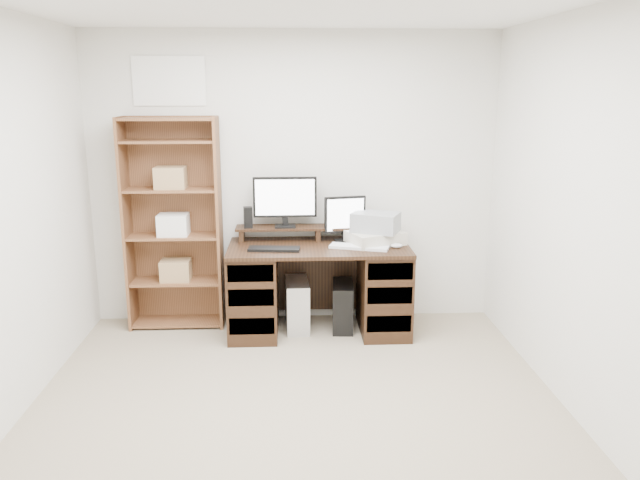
{
  "coord_description": "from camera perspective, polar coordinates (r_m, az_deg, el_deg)",
  "views": [
    {
      "loc": [
        -0.02,
        -3.37,
        2.03
      ],
      "look_at": [
        0.2,
        1.43,
        0.85
      ],
      "focal_mm": 35.0,
      "sensor_mm": 36.0,
      "label": 1
    }
  ],
  "objects": [
    {
      "name": "basket",
      "position": [
        5.21,
        5.11,
        1.64
      ],
      "size": [
        0.45,
        0.39,
        0.16
      ],
      "primitive_type": "cube",
      "rotation": [
        0.0,
        0.0,
        -0.42
      ],
      "color": "gray",
      "rests_on": "printer"
    },
    {
      "name": "printer",
      "position": [
        5.24,
        5.07,
        0.21
      ],
      "size": [
        0.53,
        0.47,
        0.11
      ],
      "primitive_type": "cube",
      "rotation": [
        0.0,
        0.0,
        0.41
      ],
      "color": "beige",
      "rests_on": "desk"
    },
    {
      "name": "keyboard_black",
      "position": [
        5.04,
        -4.22,
        -0.82
      ],
      "size": [
        0.43,
        0.18,
        0.02
      ],
      "primitive_type": "cube",
      "rotation": [
        0.0,
        0.0,
        -0.1
      ],
      "color": "black",
      "rests_on": "desk"
    },
    {
      "name": "riser_shelf",
      "position": [
        5.36,
        -0.21,
        1.0
      ],
      "size": [
        1.4,
        0.22,
        0.12
      ],
      "color": "black",
      "rests_on": "desk"
    },
    {
      "name": "mouse",
      "position": [
        5.14,
        7.02,
        -0.51
      ],
      "size": [
        0.12,
        0.1,
        0.04
      ],
      "primitive_type": "ellipsoid",
      "rotation": [
        0.0,
        0.0,
        0.38
      ],
      "color": "silver",
      "rests_on": "desk"
    },
    {
      "name": "tower_black",
      "position": [
        5.39,
        2.09,
        -6.03
      ],
      "size": [
        0.2,
        0.41,
        0.4
      ],
      "rotation": [
        0.0,
        0.0,
        -0.07
      ],
      "color": "black",
      "rests_on": "ground"
    },
    {
      "name": "speaker",
      "position": [
        5.31,
        -6.6,
        2.07
      ],
      "size": [
        0.08,
        0.08,
        0.18
      ],
      "primitive_type": "cube",
      "rotation": [
        0.0,
        0.0,
        0.14
      ],
      "color": "black",
      "rests_on": "riser_shelf"
    },
    {
      "name": "monitor_small",
      "position": [
        5.28,
        2.3,
        2.11
      ],
      "size": [
        0.35,
        0.16,
        0.39
      ],
      "rotation": [
        0.0,
        0.0,
        0.2
      ],
      "color": "black",
      "rests_on": "desk"
    },
    {
      "name": "desk",
      "position": [
        5.28,
        -0.11,
        -4.31
      ],
      "size": [
        1.5,
        0.7,
        0.75
      ],
      "color": "black",
      "rests_on": "ground"
    },
    {
      "name": "room",
      "position": [
        3.46,
        -2.26,
        0.77
      ],
      "size": [
        3.54,
        4.04,
        2.54
      ],
      "color": "gray",
      "rests_on": "ground"
    },
    {
      "name": "keyboard_white",
      "position": [
        5.1,
        3.6,
        -0.64
      ],
      "size": [
        0.5,
        0.28,
        0.02
      ],
      "primitive_type": "cube",
      "rotation": [
        0.0,
        0.0,
        -0.3
      ],
      "color": "silver",
      "rests_on": "desk"
    },
    {
      "name": "tower_silver",
      "position": [
        5.39,
        -2.11,
        -5.91
      ],
      "size": [
        0.21,
        0.44,
        0.43
      ],
      "primitive_type": "cube",
      "rotation": [
        0.0,
        0.0,
        0.05
      ],
      "color": "silver",
      "rests_on": "ground"
    },
    {
      "name": "monitor_wide",
      "position": [
        5.3,
        -3.22,
        3.76
      ],
      "size": [
        0.54,
        0.14,
        0.43
      ],
      "rotation": [
        0.0,
        0.0,
        0.01
      ],
      "color": "black",
      "rests_on": "riser_shelf"
    },
    {
      "name": "bookshelf",
      "position": [
        5.44,
        -13.22,
        1.62
      ],
      "size": [
        0.8,
        0.3,
        1.8
      ],
      "color": "brown",
      "rests_on": "ground"
    }
  ]
}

